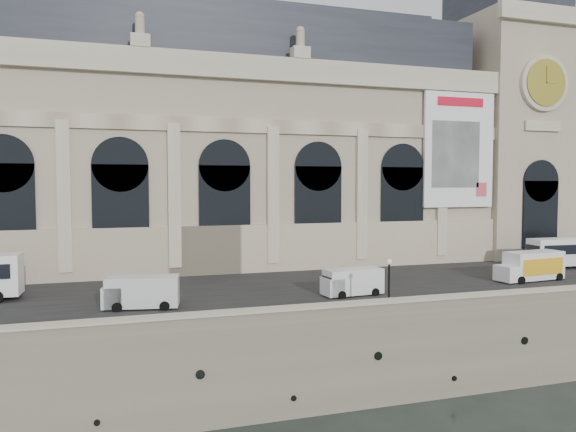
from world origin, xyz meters
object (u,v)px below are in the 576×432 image
object	(u,v)px
van_b	(138,292)
lamp_right	(389,286)
bus_right	(576,251)
van_c	(350,282)
box_truck	(531,266)

from	to	relation	value
van_b	lamp_right	size ratio (longest dim) A/B	1.48
bus_right	lamp_right	xyz separation A→B (m)	(-29.45, -12.61, 0.08)
van_b	van_c	bearing A→B (deg)	-1.45
van_b	box_truck	size ratio (longest dim) A/B	0.80
bus_right	van_c	world-z (taller)	bus_right
box_truck	van_b	bearing A→B (deg)	-178.71
bus_right	box_truck	size ratio (longest dim) A/B	1.59
box_truck	bus_right	bearing A→B (deg)	25.95
box_truck	lamp_right	distance (m)	20.32
bus_right	van_b	size ratio (longest dim) A/B	1.98
bus_right	van_c	size ratio (longest dim) A/B	2.19
box_truck	van_c	bearing A→B (deg)	-176.30
van_b	lamp_right	bearing A→B (deg)	-21.40
van_c	bus_right	bearing A→B (deg)	12.12
van_c	box_truck	distance (m)	19.17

